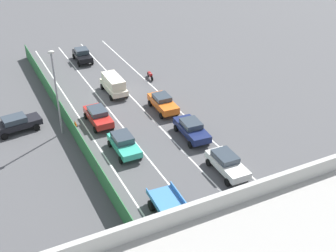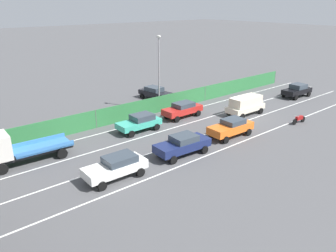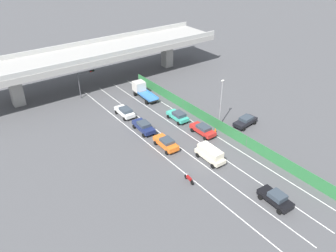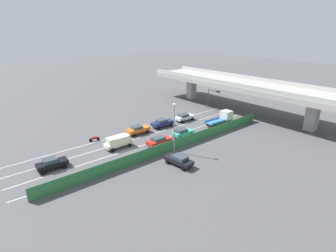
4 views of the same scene
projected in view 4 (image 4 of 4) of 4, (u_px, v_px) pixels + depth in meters
name	position (u px, v px, depth m)	size (l,w,h in m)	color
ground_plane	(122.00, 147.00, 44.65)	(300.00, 300.00, 0.00)	#4C4C4F
lane_line_left_edge	(137.00, 131.00, 52.01)	(0.14, 48.86, 0.01)	silver
lane_line_mid_left	(147.00, 135.00, 49.68)	(0.14, 48.86, 0.01)	silver
lane_line_mid_right	(158.00, 141.00, 47.35)	(0.14, 48.86, 0.01)	silver
lane_line_right_edge	(169.00, 146.00, 45.02)	(0.14, 48.86, 0.01)	silver
elevated_overpass	(242.00, 86.00, 62.29)	(52.13, 10.40, 7.85)	#A09E99
green_fence	(175.00, 144.00, 43.59)	(0.10, 44.96, 1.81)	#2D753D
car_sedan_black	(52.00, 163.00, 37.45)	(2.15, 4.30, 1.66)	black
car_van_cream	(118.00, 141.00, 44.17)	(2.04, 4.64, 2.01)	beige
car_hatchback_white	(184.00, 117.00, 57.34)	(2.06, 4.43, 1.59)	silver
car_taxi_orange	(138.00, 129.00, 50.14)	(2.08, 4.49, 1.62)	orange
car_taxi_teal	(182.00, 132.00, 48.82)	(2.03, 4.22, 1.58)	teal
car_sedan_navy	(162.00, 123.00, 53.77)	(2.23, 4.73, 1.62)	navy
car_sedan_red	(159.00, 141.00, 45.03)	(1.94, 4.45, 1.57)	red
flatbed_truck_blue	(223.00, 118.00, 55.45)	(2.54, 6.48, 2.64)	black
motorcycle	(94.00, 139.00, 47.07)	(0.60, 1.95, 0.93)	black
parked_sedan_dark	(179.00, 160.00, 38.49)	(4.59, 2.39, 1.56)	black
traffic_light	(212.00, 95.00, 64.52)	(3.43, 0.44, 5.07)	#47474C
street_lamp	(174.00, 124.00, 41.14)	(0.60, 0.36, 8.19)	gray
traffic_cone	(165.00, 149.00, 43.34)	(0.47, 0.47, 0.65)	orange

